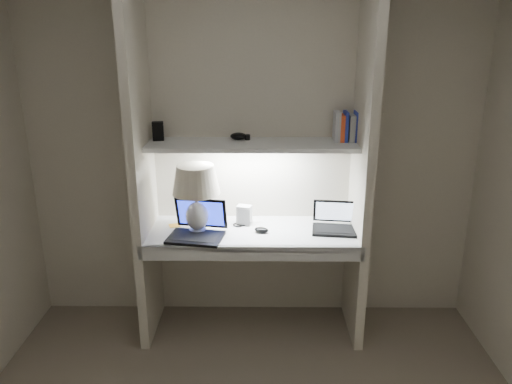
{
  "coord_description": "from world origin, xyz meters",
  "views": [
    {
      "loc": [
        0.06,
        -1.95,
        2.1
      ],
      "look_at": [
        0.03,
        1.05,
        1.11
      ],
      "focal_mm": 35.0,
      "sensor_mm": 36.0,
      "label": 1
    }
  ],
  "objects_px": {
    "speaker": "(244,215)",
    "table_lamp": "(196,188)",
    "book_row": "(348,127)",
    "laptop_main": "(198,228)",
    "laptop_netbook": "(334,223)"
  },
  "relations": [
    {
      "from": "table_lamp",
      "to": "laptop_netbook",
      "type": "bearing_deg",
      "value": 3.32
    },
    {
      "from": "table_lamp",
      "to": "speaker",
      "type": "height_order",
      "value": "table_lamp"
    },
    {
      "from": "table_lamp",
      "to": "book_row",
      "type": "bearing_deg",
      "value": 10.37
    },
    {
      "from": "laptop_main",
      "to": "laptop_netbook",
      "type": "relative_size",
      "value": 1.23
    },
    {
      "from": "speaker",
      "to": "table_lamp",
      "type": "bearing_deg",
      "value": -140.71
    },
    {
      "from": "table_lamp",
      "to": "book_row",
      "type": "distance_m",
      "value": 1.1
    },
    {
      "from": "speaker",
      "to": "laptop_main",
      "type": "bearing_deg",
      "value": -130.44
    },
    {
      "from": "speaker",
      "to": "book_row",
      "type": "bearing_deg",
      "value": 19.41
    },
    {
      "from": "table_lamp",
      "to": "speaker",
      "type": "distance_m",
      "value": 0.42
    },
    {
      "from": "laptop_netbook",
      "to": "speaker",
      "type": "relative_size",
      "value": 2.33
    },
    {
      "from": "laptop_main",
      "to": "speaker",
      "type": "xyz_separation_m",
      "value": [
        0.31,
        0.21,
        0.02
      ]
    },
    {
      "from": "table_lamp",
      "to": "laptop_main",
      "type": "height_order",
      "value": "table_lamp"
    },
    {
      "from": "laptop_netbook",
      "to": "book_row",
      "type": "relative_size",
      "value": 1.62
    },
    {
      "from": "laptop_main",
      "to": "book_row",
      "type": "height_order",
      "value": "book_row"
    },
    {
      "from": "table_lamp",
      "to": "book_row",
      "type": "xyz_separation_m",
      "value": [
        1.02,
        0.19,
        0.37
      ]
    }
  ]
}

